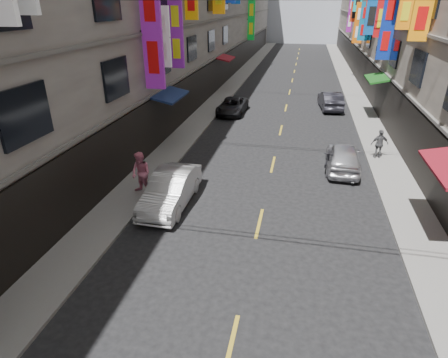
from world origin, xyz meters
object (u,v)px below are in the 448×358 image
at_px(car_left_mid, 171,190).
at_px(pedestrian_lfar, 141,173).
at_px(scooter_far_right, 330,161).
at_px(car_right_far, 330,100).
at_px(car_right_mid, 343,157).
at_px(pedestrian_rfar, 380,144).
at_px(car_left_far, 232,106).

bearing_deg(car_left_mid, pedestrian_lfar, 160.80).
distance_m(scooter_far_right, car_right_far, 12.37).
distance_m(car_left_mid, car_right_far, 19.09).
height_order(car_right_far, pedestrian_lfar, pedestrian_lfar).
relative_size(car_left_mid, car_right_mid, 1.07).
distance_m(pedestrian_lfar, pedestrian_rfar, 12.78).
bearing_deg(pedestrian_rfar, car_right_mid, 29.48).
bearing_deg(car_left_far, scooter_far_right, -52.40).
relative_size(scooter_far_right, car_right_mid, 0.43).
distance_m(car_right_far, pedestrian_lfar, 19.25).
bearing_deg(car_left_mid, pedestrian_rfar, 37.40).
relative_size(car_right_far, pedestrian_rfar, 2.70).
height_order(car_left_mid, car_right_mid, car_left_mid).
height_order(scooter_far_right, car_right_mid, car_right_mid).
bearing_deg(scooter_far_right, car_right_far, -81.19).
relative_size(car_left_mid, car_right_far, 1.02).
bearing_deg(pedestrian_rfar, car_left_far, -50.58).
xyz_separation_m(scooter_far_right, car_right_far, (0.56, 12.36, 0.26)).
relative_size(car_left_mid, pedestrian_rfar, 2.77).
distance_m(car_right_mid, pedestrian_rfar, 2.68).
bearing_deg(car_right_far, pedestrian_rfar, 95.04).
height_order(car_left_mid, pedestrian_rfar, pedestrian_rfar).
bearing_deg(car_right_far, pedestrian_lfar, 56.38).
xyz_separation_m(pedestrian_lfar, pedestrian_rfar, (10.95, 6.59, -0.17)).
distance_m(car_right_mid, pedestrian_lfar, 10.17).
height_order(car_left_far, car_right_far, car_right_far).
relative_size(car_right_mid, pedestrian_lfar, 2.13).
distance_m(scooter_far_right, car_left_far, 11.70).
bearing_deg(pedestrian_lfar, pedestrian_rfar, 54.76).
bearing_deg(car_left_mid, car_right_mid, 36.10).
distance_m(car_left_far, pedestrian_lfar, 14.26).
xyz_separation_m(car_right_mid, pedestrian_lfar, (-8.95, -4.81, 0.38)).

